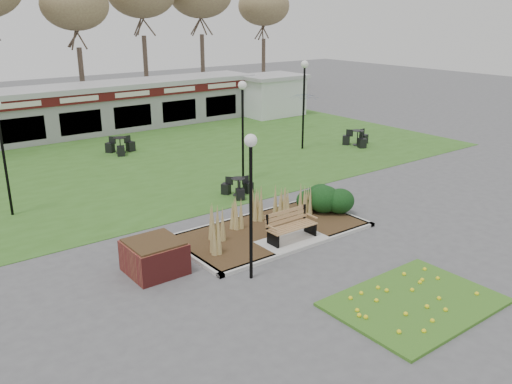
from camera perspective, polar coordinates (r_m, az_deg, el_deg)
ground at (r=17.31m, az=4.13°, el=-5.55°), size 100.00×100.00×0.00m
lawn at (r=26.95m, az=-12.96°, el=2.92°), size 34.00×16.00×0.02m
flower_bed at (r=14.54m, az=16.39°, el=-10.99°), size 4.20×3.00×0.16m
planting_bed at (r=18.88m, az=4.36°, el=-2.24°), size 6.75×3.40×1.27m
park_bench at (r=17.25m, az=3.63°, el=-3.50°), size 1.70×0.66×0.93m
brick_planter at (r=15.63m, az=-10.64°, el=-6.68°), size 1.50×1.50×0.95m
food_pavilion at (r=33.91m, az=-18.88°, el=8.10°), size 24.60×3.40×2.90m
service_hut at (r=38.68m, az=1.61°, el=10.22°), size 4.40×3.40×2.83m
lamp_post_near_right at (r=14.11m, az=-0.55°, el=1.74°), size 0.34×0.34×4.08m
lamp_post_mid_left at (r=20.78m, az=-25.34°, el=5.68°), size 0.35×0.35×4.19m
lamp_post_mid_right at (r=28.67m, az=5.09°, el=11.13°), size 0.39×0.39×4.64m
lamp_post_far_right at (r=22.83m, az=-1.42°, el=8.70°), size 0.36×0.36×4.32m
bistro_set_b at (r=29.03m, az=-14.08°, el=4.53°), size 1.44×1.55×0.83m
bistro_set_c at (r=21.66m, az=-1.90°, el=0.26°), size 1.20×1.35×0.72m
bistro_set_d at (r=30.36m, az=10.61°, el=5.38°), size 1.44×1.55×0.83m
patio_umbrella at (r=34.03m, az=5.10°, el=8.97°), size 2.24×2.26×2.25m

